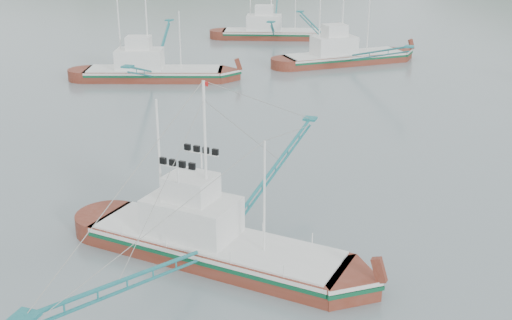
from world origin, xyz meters
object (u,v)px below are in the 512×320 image
(bg_boat_left, at_px, (152,61))
(bg_boat_extra, at_px, (273,25))
(bg_boat_far, at_px, (345,44))
(main_boat, at_px, (212,230))

(bg_boat_left, relative_size, bg_boat_extra, 0.98)
(bg_boat_far, bearing_deg, bg_boat_left, -179.50)
(bg_boat_extra, bearing_deg, bg_boat_far, -61.09)
(main_boat, bearing_deg, bg_boat_far, 101.50)
(main_boat, distance_m, bg_boat_left, 40.80)
(bg_boat_far, xyz_separation_m, bg_boat_extra, (-13.36, 13.74, -0.31))
(bg_boat_far, bearing_deg, main_boat, -125.37)
(bg_boat_far, distance_m, bg_boat_extra, 19.17)
(bg_boat_left, xyz_separation_m, bg_boat_extra, (4.99, 28.82, -0.06))
(main_boat, distance_m, bg_boat_far, 49.90)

